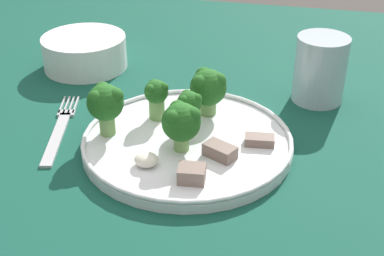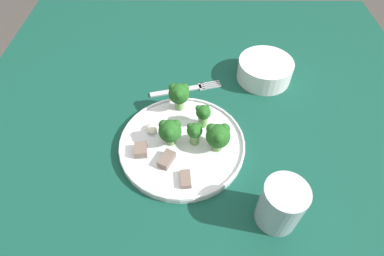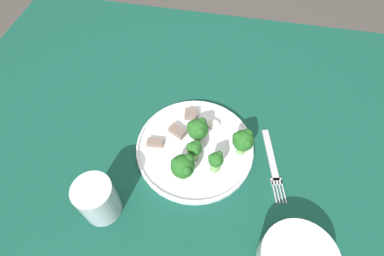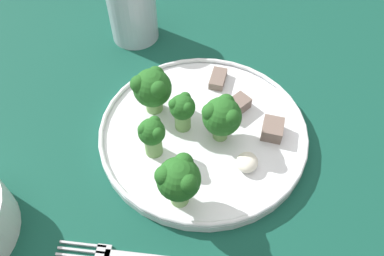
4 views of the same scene
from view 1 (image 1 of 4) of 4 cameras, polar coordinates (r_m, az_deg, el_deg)
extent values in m
cube|color=#114738|center=(0.74, 1.22, -1.29)|extent=(1.31, 1.15, 0.03)
cylinder|color=brown|center=(1.54, -16.89, -0.62)|extent=(0.06, 0.06, 0.72)
cylinder|color=white|center=(0.69, -0.50, -1.65)|extent=(0.27, 0.27, 0.01)
torus|color=white|center=(0.68, -0.50, -1.02)|extent=(0.27, 0.27, 0.01)
cube|color=#B2B2B7|center=(0.73, -14.27, -1.08)|extent=(0.05, 0.13, 0.00)
cube|color=#B2B2B7|center=(0.79, -13.32, 1.46)|extent=(0.03, 0.02, 0.00)
cube|color=#B2B2B7|center=(0.81, -12.28, 2.37)|extent=(0.01, 0.05, 0.00)
cube|color=#B2B2B7|center=(0.81, -12.75, 2.36)|extent=(0.01, 0.05, 0.00)
cube|color=#B2B2B7|center=(0.81, -13.22, 2.36)|extent=(0.01, 0.05, 0.00)
cube|color=#B2B2B7|center=(0.81, -13.69, 2.35)|extent=(0.01, 0.05, 0.00)
cylinder|color=white|center=(0.92, -11.37, 7.95)|extent=(0.14, 0.14, 0.05)
cylinder|color=silver|center=(0.93, -11.34, 7.73)|extent=(0.11, 0.11, 0.04)
cylinder|color=#B2C1CC|center=(0.81, 13.51, 6.12)|extent=(0.08, 0.08, 0.10)
cylinder|color=silver|center=(0.82, 13.35, 4.89)|extent=(0.06, 0.06, 0.05)
cylinder|color=#709E56|center=(0.74, 1.55, 2.37)|extent=(0.02, 0.02, 0.02)
sphere|color=#215B1E|center=(0.73, 1.59, 4.37)|extent=(0.05, 0.05, 0.05)
sphere|color=#215B1E|center=(0.72, 2.78, 5.05)|extent=(0.02, 0.02, 0.02)
sphere|color=#215B1E|center=(0.74, 1.22, 5.66)|extent=(0.02, 0.02, 0.02)
sphere|color=#215B1E|center=(0.71, 0.80, 4.79)|extent=(0.02, 0.02, 0.02)
cylinder|color=#709E56|center=(0.66, -1.13, -1.46)|extent=(0.02, 0.02, 0.02)
sphere|color=#215B1E|center=(0.65, -1.16, 0.64)|extent=(0.05, 0.05, 0.05)
sphere|color=#215B1E|center=(0.64, 0.09, 1.34)|extent=(0.02, 0.02, 0.02)
sphere|color=#215B1E|center=(0.65, -1.53, 2.07)|extent=(0.02, 0.02, 0.02)
sphere|color=#215B1E|center=(0.63, -2.07, 1.00)|extent=(0.02, 0.02, 0.02)
cylinder|color=#709E56|center=(0.73, -3.80, 2.02)|extent=(0.02, 0.02, 0.03)
sphere|color=#215B1E|center=(0.72, -3.87, 3.82)|extent=(0.03, 0.03, 0.03)
sphere|color=#215B1E|center=(0.71, -3.14, 4.27)|extent=(0.01, 0.01, 0.01)
sphere|color=#215B1E|center=(0.72, -4.08, 4.67)|extent=(0.01, 0.01, 0.01)
sphere|color=#215B1E|center=(0.71, -4.46, 4.08)|extent=(0.01, 0.01, 0.01)
cylinder|color=#709E56|center=(0.70, -0.31, 0.86)|extent=(0.02, 0.02, 0.03)
sphere|color=#215B1E|center=(0.69, -0.31, 2.64)|extent=(0.03, 0.03, 0.03)
sphere|color=#215B1E|center=(0.69, 0.48, 3.10)|extent=(0.01, 0.01, 0.01)
sphere|color=#215B1E|center=(0.70, -0.55, 3.54)|extent=(0.01, 0.01, 0.01)
sphere|color=#215B1E|center=(0.68, -0.87, 2.90)|extent=(0.01, 0.01, 0.01)
cylinder|color=#709E56|center=(0.70, -9.03, 0.45)|extent=(0.02, 0.02, 0.03)
sphere|color=#215B1E|center=(0.68, -9.24, 2.72)|extent=(0.05, 0.05, 0.05)
sphere|color=#215B1E|center=(0.68, -8.19, 3.40)|extent=(0.02, 0.02, 0.02)
sphere|color=#215B1E|center=(0.69, -9.50, 4.02)|extent=(0.02, 0.02, 0.02)
sphere|color=#215B1E|center=(0.67, -10.25, 3.09)|extent=(0.02, 0.02, 0.02)
cube|color=#756056|center=(0.61, -0.03, -4.91)|extent=(0.03, 0.03, 0.02)
cube|color=#756056|center=(0.65, 2.99, -2.47)|extent=(0.05, 0.04, 0.02)
cube|color=#756056|center=(0.68, 7.21, -1.30)|extent=(0.04, 0.02, 0.01)
ellipsoid|color=silver|center=(0.64, -4.91, -3.39)|extent=(0.03, 0.03, 0.02)
camera|label=2|loc=(0.66, 45.51, 37.06)|focal=28.00mm
camera|label=3|loc=(0.97, 1.00, 44.48)|focal=28.00mm
camera|label=4|loc=(0.64, -33.10, 28.48)|focal=35.00mm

